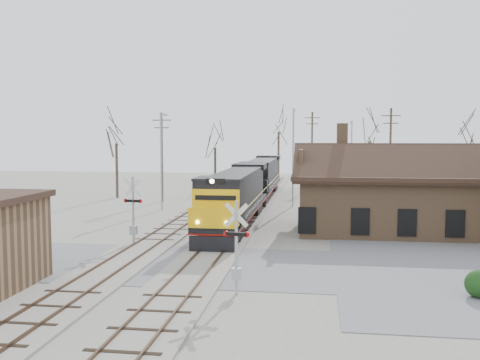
# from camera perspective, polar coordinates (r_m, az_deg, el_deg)

# --- Properties ---
(ground) EXTENTS (140.00, 140.00, 0.00)m
(ground) POSITION_cam_1_polar(r_m,az_deg,el_deg) (29.22, -4.11, -9.05)
(ground) COLOR #9B968C
(ground) RESTS_ON ground
(road) EXTENTS (60.00, 9.00, 0.03)m
(road) POSITION_cam_1_polar(r_m,az_deg,el_deg) (29.22, -4.11, -9.02)
(road) COLOR slate
(road) RESTS_ON ground
(track_main) EXTENTS (3.40, 90.00, 0.24)m
(track_main) POSITION_cam_1_polar(r_m,az_deg,el_deg) (43.71, 0.04, -4.33)
(track_main) COLOR #9B968C
(track_main) RESTS_ON ground
(track_siding) EXTENTS (3.40, 90.00, 0.24)m
(track_siding) POSITION_cam_1_polar(r_m,az_deg,el_deg) (44.55, -5.72, -4.18)
(track_siding) COLOR #9B968C
(track_siding) RESTS_ON ground
(depot) EXTENTS (15.20, 9.31, 7.90)m
(depot) POSITION_cam_1_polar(r_m,az_deg,el_deg) (40.45, 16.50, -1.91)
(depot) COLOR #8A6747
(depot) RESTS_ON ground
(locomotive_lead) EXTENTS (2.95, 19.73, 4.38)m
(locomotive_lead) POSITION_cam_1_polar(r_m,az_deg,el_deg) (40.57, -0.53, -1.85)
(locomotive_lead) COLOR black
(locomotive_lead) RESTS_ON ground
(locomotive_trailing) EXTENTS (2.95, 19.73, 4.15)m
(locomotive_trailing) POSITION_cam_1_polar(r_m,az_deg,el_deg) (60.35, 2.30, 0.32)
(locomotive_trailing) COLOR black
(locomotive_trailing) RESTS_ON ground
(crossbuck_near) EXTENTS (1.18, 0.31, 4.16)m
(crossbuck_near) POSITION_cam_1_polar(r_m,az_deg,el_deg) (23.48, -0.39, -7.60)
(crossbuck_near) COLOR #A5A8AD
(crossbuck_near) RESTS_ON ground
(crossbuck_far) EXTENTS (1.25, 0.33, 4.40)m
(crossbuck_far) POSITION_cam_1_polar(r_m,az_deg,el_deg) (34.51, -11.33, -3.54)
(crossbuck_far) COLOR #A5A8AD
(crossbuck_far) RESTS_ON ground
(hedge_a) EXTENTS (1.22, 1.22, 1.22)m
(hedge_a) POSITION_cam_1_polar(r_m,az_deg,el_deg) (25.55, 24.16, -10.09)
(hedge_a) COLOR #133311
(hedge_a) RESTS_ON ground
(streetlight_a) EXTENTS (0.25, 2.04, 9.11)m
(streetlight_a) POSITION_cam_1_polar(r_m,az_deg,el_deg) (50.23, -8.37, 2.57)
(streetlight_a) COLOR #A5A8AD
(streetlight_a) RESTS_ON ground
(streetlight_b) EXTENTS (0.25, 2.04, 9.66)m
(streetlight_b) POSITION_cam_1_polar(r_m,az_deg,el_deg) (52.89, 5.70, 3.01)
(streetlight_b) COLOR #A5A8AD
(streetlight_b) RESTS_ON ground
(streetlight_c) EXTENTS (0.25, 2.04, 8.73)m
(streetlight_c) POSITION_cam_1_polar(r_m,az_deg,el_deg) (64.99, 11.79, 2.84)
(streetlight_c) COLOR #A5A8AD
(streetlight_c) RESTS_ON ground
(utility_pole_a) EXTENTS (2.00, 0.24, 9.39)m
(utility_pole_a) POSITION_cam_1_polar(r_m,az_deg,el_deg) (57.01, -8.34, 2.65)
(utility_pole_a) COLOR #382D23
(utility_pole_a) RESTS_ON ground
(utility_pole_b) EXTENTS (2.00, 0.24, 10.11)m
(utility_pole_b) POSITION_cam_1_polar(r_m,az_deg,el_deg) (71.48, 7.68, 3.37)
(utility_pole_b) COLOR #382D23
(utility_pole_b) RESTS_ON ground
(utility_pole_c) EXTENTS (2.00, 0.24, 9.87)m
(utility_pole_c) POSITION_cam_1_polar(r_m,az_deg,el_deg) (59.19, 15.73, 2.83)
(utility_pole_c) COLOR #382D23
(utility_pole_c) RESTS_ON ground
(tree_a) EXTENTS (4.07, 4.07, 9.98)m
(tree_a) POSITION_cam_1_polar(r_m,az_deg,el_deg) (61.28, -13.08, 4.77)
(tree_a) COLOR #382D23
(tree_a) RESTS_ON ground
(tree_b) EXTENTS (3.61, 3.61, 8.85)m
(tree_b) POSITION_cam_1_polar(r_m,az_deg,el_deg) (69.48, -2.68, 4.20)
(tree_b) COLOR #382D23
(tree_b) RESTS_ON ground
(tree_c) EXTENTS (5.02, 5.02, 12.30)m
(tree_c) POSITION_cam_1_polar(r_m,az_deg,el_deg) (78.38, 4.15, 6.07)
(tree_c) COLOR #382D23
(tree_c) RESTS_ON ground
(tree_d) EXTENTS (4.18, 4.18, 10.25)m
(tree_d) POSITION_cam_1_polar(r_m,az_deg,el_deg) (68.31, 13.66, 4.90)
(tree_d) COLOR #382D23
(tree_d) RESTS_ON ground
(tree_e) EXTENTS (4.02, 4.02, 9.85)m
(tree_e) POSITION_cam_1_polar(r_m,az_deg,el_deg) (65.16, 22.77, 4.43)
(tree_e) COLOR #382D23
(tree_e) RESTS_ON ground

